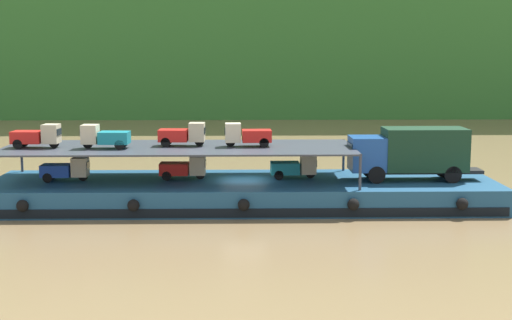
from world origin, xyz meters
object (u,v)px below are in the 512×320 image
Objects in this scene: cargo_barge at (243,193)px; mini_truck_upper_fore at (183,134)px; mini_truck_upper_stern at (37,136)px; covered_lorry at (411,152)px; mini_truck_lower_aft at (184,168)px; mini_truck_upper_bow at (247,135)px; mini_truck_upper_mid at (105,137)px; mini_truck_lower_stern at (66,169)px; mini_truck_lower_mid at (294,167)px.

cargo_barge is 10.73× the size of mini_truck_upper_fore.
covered_lorry is at bearing 0.14° from mini_truck_upper_stern.
mini_truck_upper_fore is at bearing 179.38° from mini_truck_lower_aft.
mini_truck_upper_stern is (-21.88, -0.06, 1.00)m from covered_lorry.
mini_truck_upper_stern is at bearing -178.46° from mini_truck_upper_bow.
cargo_barge is 12.47m from mini_truck_upper_stern.
mini_truck_upper_bow is at bearing -5.09° from mini_truck_upper_fore.
mini_truck_upper_mid is 1.00× the size of mini_truck_upper_fore.
mini_truck_lower_aft is 4.98m from mini_truck_upper_mid.
mini_truck_upper_mid is (2.44, -0.58, 2.00)m from mini_truck_lower_stern.
covered_lorry is 2.82× the size of mini_truck_upper_stern.
mini_truck_upper_bow reaches higher than covered_lorry.
mini_truck_lower_stern is at bearing -179.84° from cargo_barge.
mini_truck_lower_aft is (-13.45, 0.61, -1.00)m from covered_lorry.
mini_truck_upper_bow is (8.24, 0.69, 0.00)m from mini_truck_upper_mid.
mini_truck_upper_stern is (-8.43, -0.67, 2.00)m from mini_truck_lower_aft.
mini_truck_lower_mid is at bearing 1.43° from mini_truck_lower_aft.
mini_truck_upper_stern is (-11.98, -0.25, 3.44)m from cargo_barge.
mini_truck_lower_mid is 0.99× the size of mini_truck_upper_stern.
mini_truck_upper_bow is (10.67, 0.11, 2.00)m from mini_truck_lower_stern.
mini_truck_upper_fore reaches higher than covered_lorry.
mini_truck_lower_mid reaches higher than cargo_barge.
mini_truck_upper_fore is (-13.47, 0.61, 1.00)m from covered_lorry.
mini_truck_lower_stern is (-10.44, -0.03, 1.44)m from cargo_barge.
mini_truck_upper_mid is at bearing -5.14° from mini_truck_upper_stern.
mini_truck_lower_mid is (6.62, 0.17, 0.00)m from mini_truck_lower_aft.
mini_truck_upper_bow is at bearing 1.54° from mini_truck_upper_stern.
mini_truck_upper_stern reaches higher than cargo_barge.
covered_lorry is 13.51m from mini_truck_lower_aft.
mini_truck_upper_stern reaches higher than mini_truck_lower_stern.
mini_truck_upper_fore is at bearing 3.74° from mini_truck_lower_stern.
covered_lorry is (9.90, -0.19, 2.45)m from cargo_barge.
mini_truck_lower_mid is (13.50, 0.61, 0.00)m from mini_truck_lower_stern.
cargo_barge is at bearing -6.68° from mini_truck_upper_fore.
mini_truck_lower_aft is at bearing 174.89° from mini_truck_upper_bow.
mini_truck_upper_bow is at bearing 4.76° from mini_truck_upper_mid.
mini_truck_upper_mid reaches higher than mini_truck_lower_stern.
mini_truck_upper_mid is at bearing -166.96° from mini_truck_upper_fore.
mini_truck_lower_stern is 0.99× the size of mini_truck_upper_mid.
mini_truck_lower_stern is 2.54m from mini_truck_upper_stern.
mini_truck_upper_bow is (0.23, 0.08, 3.44)m from cargo_barge.
mini_truck_upper_fore is (4.43, 1.03, 0.00)m from mini_truck_upper_mid.
cargo_barge is 10.70× the size of mini_truck_upper_mid.
mini_truck_lower_mid is 1.00× the size of mini_truck_upper_fore.
mini_truck_upper_stern is at bearing 174.86° from mini_truck_upper_mid.
mini_truck_upper_mid and mini_truck_upper_fore have the same top height.
mini_truck_upper_mid is at bearing -175.24° from mini_truck_upper_bow.
mini_truck_lower_aft reaches higher than cargo_barge.
mini_truck_upper_bow is at bearing -169.89° from mini_truck_lower_mid.
mini_truck_lower_aft is (6.88, 0.45, 0.00)m from mini_truck_lower_stern.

